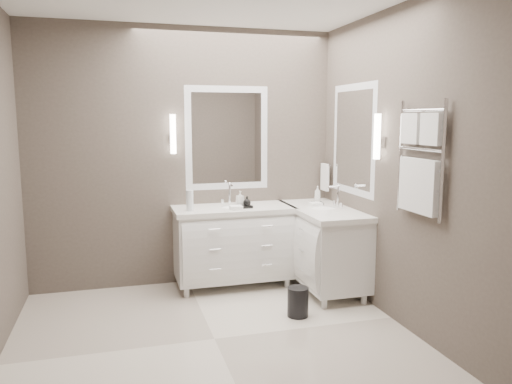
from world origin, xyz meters
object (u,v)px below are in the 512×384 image
object	(u,v)px
vanity_right	(323,243)
towel_ladder	(420,166)
waste_bin	(298,302)
vanity_back	(233,241)

from	to	relation	value
vanity_right	towel_ladder	distance (m)	1.60
vanity_right	waste_bin	bearing A→B (deg)	-128.63
vanity_back	waste_bin	distance (m)	1.09
vanity_back	waste_bin	size ratio (longest dim) A/B	4.67
towel_ladder	waste_bin	world-z (taller)	towel_ladder
towel_ladder	waste_bin	xyz separation A→B (m)	(-0.74, 0.66, -1.26)
waste_bin	vanity_back	bearing A→B (deg)	110.54
vanity_back	waste_bin	world-z (taller)	vanity_back
vanity_back	towel_ladder	xyz separation A→B (m)	(1.10, -1.63, 0.91)
vanity_right	towel_ladder	world-z (taller)	towel_ladder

